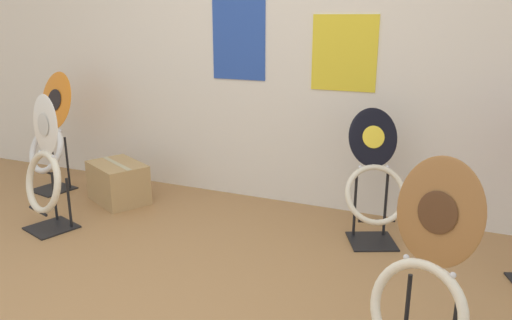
{
  "coord_description": "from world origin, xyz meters",
  "views": [
    {
      "loc": [
        1.31,
        -1.38,
        1.38
      ],
      "look_at": [
        0.17,
        1.24,
        0.55
      ],
      "focal_mm": 35.0,
      "sensor_mm": 36.0,
      "label": 1
    }
  ],
  "objects_px": {
    "toilet_seat_display_orange_sun": "(51,134)",
    "toilet_seat_display_jazz_black": "(374,183)",
    "storage_box": "(118,182)",
    "toilet_seat_display_woodgrain": "(423,289)",
    "toilet_seat_display_white_plain": "(44,172)"
  },
  "relations": [
    {
      "from": "toilet_seat_display_white_plain",
      "to": "toilet_seat_display_jazz_black",
      "type": "height_order",
      "value": "toilet_seat_display_white_plain"
    },
    {
      "from": "toilet_seat_display_woodgrain",
      "to": "toilet_seat_display_jazz_black",
      "type": "relative_size",
      "value": 1.09
    },
    {
      "from": "toilet_seat_display_orange_sun",
      "to": "toilet_seat_display_jazz_black",
      "type": "bearing_deg",
      "value": 1.02
    },
    {
      "from": "toilet_seat_display_jazz_black",
      "to": "storage_box",
      "type": "height_order",
      "value": "toilet_seat_display_jazz_black"
    },
    {
      "from": "toilet_seat_display_orange_sun",
      "to": "toilet_seat_display_white_plain",
      "type": "bearing_deg",
      "value": -47.88
    },
    {
      "from": "toilet_seat_display_woodgrain",
      "to": "toilet_seat_display_jazz_black",
      "type": "bearing_deg",
      "value": 108.31
    },
    {
      "from": "toilet_seat_display_orange_sun",
      "to": "storage_box",
      "type": "relative_size",
      "value": 1.73
    },
    {
      "from": "storage_box",
      "to": "toilet_seat_display_white_plain",
      "type": "bearing_deg",
      "value": -98.51
    },
    {
      "from": "toilet_seat_display_woodgrain",
      "to": "toilet_seat_display_orange_sun",
      "type": "distance_m",
      "value": 3.21
    },
    {
      "from": "toilet_seat_display_jazz_black",
      "to": "toilet_seat_display_orange_sun",
      "type": "xyz_separation_m",
      "value": [
        -2.58,
        -0.05,
        0.08
      ]
    },
    {
      "from": "toilet_seat_display_white_plain",
      "to": "storage_box",
      "type": "bearing_deg",
      "value": 81.49
    },
    {
      "from": "toilet_seat_display_woodgrain",
      "to": "toilet_seat_display_orange_sun",
      "type": "relative_size",
      "value": 0.95
    },
    {
      "from": "toilet_seat_display_jazz_black",
      "to": "storage_box",
      "type": "xyz_separation_m",
      "value": [
        -1.92,
        -0.07,
        -0.23
      ]
    },
    {
      "from": "toilet_seat_display_woodgrain",
      "to": "toilet_seat_display_orange_sun",
      "type": "bearing_deg",
      "value": 158.44
    },
    {
      "from": "toilet_seat_display_orange_sun",
      "to": "storage_box",
      "type": "height_order",
      "value": "toilet_seat_display_orange_sun"
    }
  ]
}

